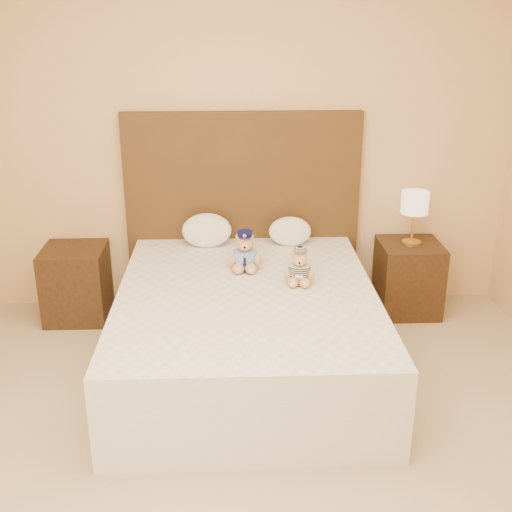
{
  "coord_description": "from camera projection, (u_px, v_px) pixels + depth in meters",
  "views": [
    {
      "loc": [
        -0.09,
        -2.43,
        2.19
      ],
      "look_at": [
        0.07,
        1.45,
        0.68
      ],
      "focal_mm": 45.0,
      "sensor_mm": 36.0,
      "label": 1
    }
  ],
  "objects": [
    {
      "name": "headboard",
      "position": [
        243.0,
        212.0,
        4.85
      ],
      "size": [
        1.75,
        0.08,
        1.5
      ],
      "primitive_type": "cube",
      "color": "#462E15",
      "rests_on": "ground"
    },
    {
      "name": "ground",
      "position": [
        254.0,
        499.0,
        3.06
      ],
      "size": [
        4.0,
        4.5,
        0.0
      ],
      "primitive_type": "cube",
      "color": "tan",
      "rests_on": "ground"
    },
    {
      "name": "nightstand_left",
      "position": [
        76.0,
        283.0,
        4.78
      ],
      "size": [
        0.45,
        0.45,
        0.55
      ],
      "primitive_type": "cube",
      "color": "#3A2612",
      "rests_on": "ground"
    },
    {
      "name": "pillow_left",
      "position": [
        207.0,
        229.0,
        4.7
      ],
      "size": [
        0.36,
        0.23,
        0.26
      ],
      "primitive_type": "ellipsoid",
      "color": "white",
      "rests_on": "bed"
    },
    {
      "name": "teddy_police",
      "position": [
        245.0,
        251.0,
        4.26
      ],
      "size": [
        0.24,
        0.23,
        0.27
      ],
      "primitive_type": null,
      "rotation": [
        0.0,
        0.0,
        -0.05
      ],
      "color": "tan",
      "rests_on": "bed"
    },
    {
      "name": "nightstand_right",
      "position": [
        408.0,
        278.0,
        4.87
      ],
      "size": [
        0.45,
        0.45,
        0.55
      ],
      "primitive_type": "cube",
      "color": "#3A2612",
      "rests_on": "ground"
    },
    {
      "name": "room_walls",
      "position": [
        250.0,
        100.0,
        2.84
      ],
      "size": [
        4.04,
        4.52,
        2.72
      ],
      "color": "#DBB077",
      "rests_on": "ground"
    },
    {
      "name": "lamp",
      "position": [
        415.0,
        205.0,
        4.67
      ],
      "size": [
        0.2,
        0.2,
        0.4
      ],
      "color": "gold",
      "rests_on": "nightstand_right"
    },
    {
      "name": "pillow_right",
      "position": [
        290.0,
        230.0,
        4.73
      ],
      "size": [
        0.31,
        0.2,
        0.22
      ],
      "primitive_type": "ellipsoid",
      "color": "white",
      "rests_on": "bed"
    },
    {
      "name": "bed",
      "position": [
        247.0,
        330.0,
        4.08
      ],
      "size": [
        1.6,
        2.0,
        0.55
      ],
      "color": "white",
      "rests_on": "ground"
    },
    {
      "name": "teddy_prisoner",
      "position": [
        300.0,
        266.0,
        4.05
      ],
      "size": [
        0.23,
        0.22,
        0.23
      ],
      "primitive_type": null,
      "rotation": [
        0.0,
        0.0,
        -0.13
      ],
      "color": "tan",
      "rests_on": "bed"
    }
  ]
}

